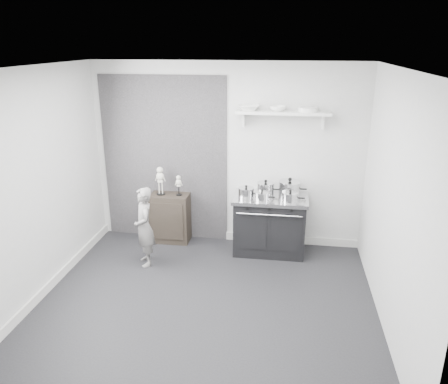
# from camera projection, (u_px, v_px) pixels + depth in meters

# --- Properties ---
(ground) EXTENTS (4.00, 4.00, 0.00)m
(ground) POSITION_uv_depth(u_px,v_px,m) (205.00, 302.00, 5.21)
(ground) COLOR black
(ground) RESTS_ON ground
(room_shell) EXTENTS (4.02, 3.62, 2.71)m
(room_shell) POSITION_uv_depth(u_px,v_px,m) (198.00, 167.00, 4.82)
(room_shell) COLOR silver
(room_shell) RESTS_ON ground
(wall_shelf) EXTENTS (1.30, 0.26, 0.24)m
(wall_shelf) POSITION_uv_depth(u_px,v_px,m) (283.00, 113.00, 6.00)
(wall_shelf) COLOR silver
(wall_shelf) RESTS_ON room_shell
(stove) EXTENTS (1.06, 0.66, 0.85)m
(stove) POSITION_uv_depth(u_px,v_px,m) (270.00, 224.00, 6.35)
(stove) COLOR black
(stove) RESTS_ON ground
(side_cabinet) EXTENTS (0.58, 0.34, 0.76)m
(side_cabinet) POSITION_uv_depth(u_px,v_px,m) (170.00, 218.00, 6.71)
(side_cabinet) COLOR black
(side_cabinet) RESTS_ON ground
(child) EXTENTS (0.43, 0.48, 1.11)m
(child) POSITION_uv_depth(u_px,v_px,m) (144.00, 227.00, 5.94)
(child) COLOR slate
(child) RESTS_ON ground
(pot_front_left) EXTENTS (0.31, 0.22, 0.19)m
(pot_front_left) POSITION_uv_depth(u_px,v_px,m) (246.00, 193.00, 6.15)
(pot_front_left) COLOR silver
(pot_front_left) RESTS_ON stove
(pot_back_left) EXTENTS (0.34, 0.25, 0.22)m
(pot_back_left) POSITION_uv_depth(u_px,v_px,m) (266.00, 188.00, 6.29)
(pot_back_left) COLOR silver
(pot_back_left) RESTS_ON stove
(pot_back_right) EXTENTS (0.41, 0.32, 0.26)m
(pot_back_right) POSITION_uv_depth(u_px,v_px,m) (290.00, 188.00, 6.26)
(pot_back_right) COLOR silver
(pot_back_right) RESTS_ON stove
(pot_front_right) EXTENTS (0.31, 0.23, 0.18)m
(pot_front_right) POSITION_uv_depth(u_px,v_px,m) (290.00, 197.00, 5.99)
(pot_front_right) COLOR silver
(pot_front_right) RESTS_ON stove
(pot_front_center) EXTENTS (0.28, 0.20, 0.16)m
(pot_front_center) POSITION_uv_depth(u_px,v_px,m) (262.00, 196.00, 6.05)
(pot_front_center) COLOR silver
(pot_front_center) RESTS_ON stove
(skeleton_full) EXTENTS (0.14, 0.09, 0.50)m
(skeleton_full) POSITION_uv_depth(u_px,v_px,m) (160.00, 179.00, 6.52)
(skeleton_full) COLOR beige
(skeleton_full) RESTS_ON side_cabinet
(skeleton_torso) EXTENTS (0.10, 0.06, 0.36)m
(skeleton_torso) POSITION_uv_depth(u_px,v_px,m) (179.00, 184.00, 6.50)
(skeleton_torso) COLOR beige
(skeleton_torso) RESTS_ON side_cabinet
(bowl_large) EXTENTS (0.31, 0.31, 0.08)m
(bowl_large) POSITION_uv_depth(u_px,v_px,m) (249.00, 108.00, 6.04)
(bowl_large) COLOR white
(bowl_large) RESTS_ON wall_shelf
(bowl_small) EXTENTS (0.22, 0.22, 0.07)m
(bowl_small) POSITION_uv_depth(u_px,v_px,m) (278.00, 108.00, 5.99)
(bowl_small) COLOR white
(bowl_small) RESTS_ON wall_shelf
(plate_stack) EXTENTS (0.27, 0.27, 0.06)m
(plate_stack) POSITION_uv_depth(u_px,v_px,m) (308.00, 109.00, 5.93)
(plate_stack) COLOR white
(plate_stack) RESTS_ON wall_shelf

